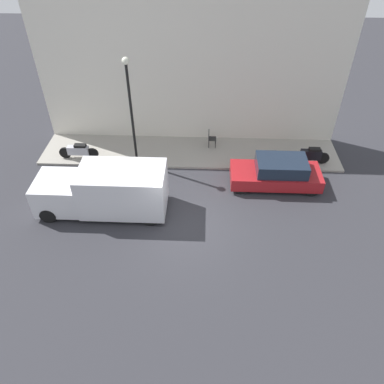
# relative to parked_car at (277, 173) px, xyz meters

# --- Properties ---
(ground_plane) EXTENTS (60.00, 60.00, 0.00)m
(ground_plane) POSITION_rel_parked_car_xyz_m (-2.75, 4.02, -0.64)
(ground_plane) COLOR #2D2D33
(sidewalk) EXTENTS (2.72, 14.84, 0.11)m
(sidewalk) POSITION_rel_parked_car_xyz_m (2.36, 4.02, -0.59)
(sidewalk) COLOR gray
(sidewalk) RESTS_ON ground_plane
(building_facade) EXTENTS (0.30, 14.84, 7.80)m
(building_facade) POSITION_rel_parked_car_xyz_m (3.87, 4.02, 3.26)
(building_facade) COLOR silver
(building_facade) RESTS_ON ground_plane
(parked_car) EXTENTS (1.66, 4.01, 1.35)m
(parked_car) POSITION_rel_parked_car_xyz_m (0.00, 0.00, 0.00)
(parked_car) COLOR maroon
(parked_car) RESTS_ON ground_plane
(delivery_van) EXTENTS (1.93, 5.29, 2.04)m
(delivery_van) POSITION_rel_parked_car_xyz_m (-1.98, 7.32, 0.39)
(delivery_van) COLOR silver
(delivery_van) RESTS_ON ground_plane
(scooter_silver) EXTENTS (0.30, 1.93, 0.78)m
(scooter_silver) POSITION_rel_parked_car_xyz_m (1.54, 9.43, -0.11)
(scooter_silver) COLOR #B7B7BF
(scooter_silver) RESTS_ON sidewalk
(motorcycle_black) EXTENTS (0.30, 1.84, 0.84)m
(motorcycle_black) POSITION_rel_parked_car_xyz_m (1.60, -1.84, -0.08)
(motorcycle_black) COLOR black
(motorcycle_black) RESTS_ON sidewalk
(streetlamp) EXTENTS (0.32, 0.32, 5.13)m
(streetlamp) POSITION_rel_parked_car_xyz_m (1.38, 6.56, 2.69)
(streetlamp) COLOR black
(streetlamp) RESTS_ON sidewalk
(cafe_chair) EXTENTS (0.40, 0.40, 0.88)m
(cafe_chair) POSITION_rel_parked_car_xyz_m (2.88, 2.97, -0.03)
(cafe_chair) COLOR #262626
(cafe_chair) RESTS_ON sidewalk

